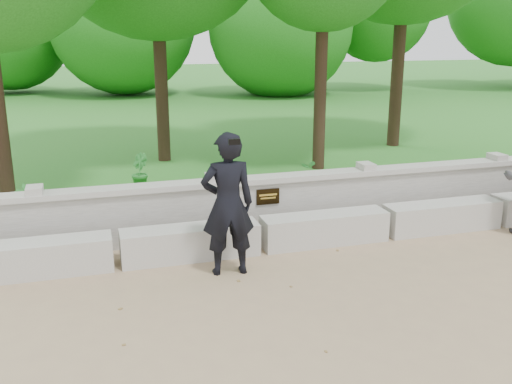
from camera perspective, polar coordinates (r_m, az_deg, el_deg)
ground at (r=6.61m, az=5.32°, el=-11.60°), size 80.00×80.00×0.00m
lawn at (r=19.77m, az=-10.04°, el=7.05°), size 40.00×22.00×0.25m
concrete_bench at (r=8.16m, az=0.38°, el=-4.35°), size 11.90×0.45×0.45m
parapet_wall at (r=8.72m, az=-0.96°, el=-1.36°), size 12.50×0.35×0.90m
man_main at (r=7.19m, az=-2.84°, el=-1.24°), size 0.70×0.63×1.86m
shrub_a at (r=9.11m, az=-21.87°, el=-1.16°), size 0.39×0.34×0.61m
shrub_b at (r=10.52m, az=-11.61°, el=1.98°), size 0.34×0.40×0.67m
shrub_c at (r=9.80m, az=6.18°, el=1.04°), size 0.62×0.56×0.61m
shrub_d at (r=10.20m, az=-2.39°, el=1.52°), size 0.38×0.40×0.55m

